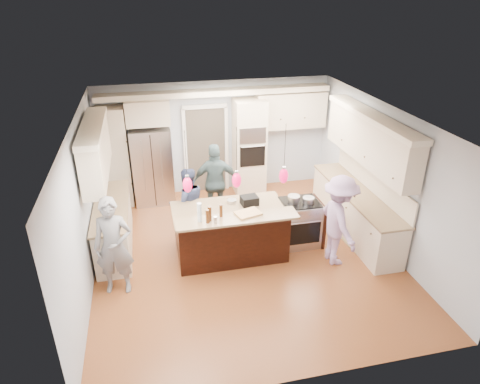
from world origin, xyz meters
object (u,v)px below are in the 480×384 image
at_px(refrigerator, 153,166).
at_px(person_bar_end, 114,246).
at_px(person_far_left, 188,204).
at_px(kitchen_island, 230,231).
at_px(island_range, 300,222).

xyz_separation_m(refrigerator, person_bar_end, (-0.75, -3.22, -0.04)).
bearing_deg(person_bar_end, person_far_left, 54.78).
bearing_deg(person_far_left, kitchen_island, 123.46).
xyz_separation_m(person_bar_end, person_far_left, (1.35, 1.43, -0.11)).
distance_m(refrigerator, island_range, 3.71).
relative_size(kitchen_island, person_far_left, 1.40).
distance_m(refrigerator, person_bar_end, 3.30).
relative_size(kitchen_island, island_range, 2.28).
distance_m(kitchen_island, person_far_left, 1.08).
height_order(refrigerator, kitchen_island, refrigerator).
bearing_deg(kitchen_island, person_far_left, 132.12).
bearing_deg(island_range, person_bar_end, -168.17).
relative_size(refrigerator, person_bar_end, 1.05).
bearing_deg(person_bar_end, island_range, 20.01).
distance_m(island_range, person_bar_end, 3.56).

